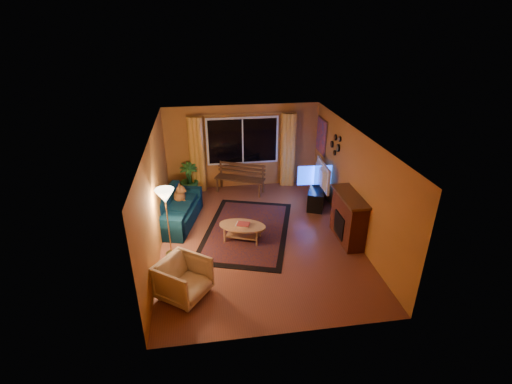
{
  "coord_description": "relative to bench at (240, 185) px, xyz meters",
  "views": [
    {
      "loc": [
        -1.15,
        -7.42,
        4.81
      ],
      "look_at": [
        0.0,
        0.3,
        1.05
      ],
      "focal_mm": 26.0,
      "sensor_mm": 36.0,
      "label": 1
    }
  ],
  "objects": [
    {
      "name": "curtain_left",
      "position": [
        -1.2,
        0.36,
        0.9
      ],
      "size": [
        0.36,
        0.36,
        2.24
      ],
      "primitive_type": "cylinder",
      "color": "gold",
      "rests_on": "ground"
    },
    {
      "name": "dog",
      "position": [
        -1.7,
        -1.13,
        0.38
      ],
      "size": [
        0.41,
        0.48,
        0.44
      ],
      "primitive_type": null,
      "rotation": [
        0.0,
        0.0,
        0.35
      ],
      "color": "#A25C2C",
      "rests_on": "sofa"
    },
    {
      "name": "painting",
      "position": [
        2.37,
        -0.07,
        1.43
      ],
      "size": [
        0.04,
        0.76,
        0.96
      ],
      "primitive_type": "cube",
      "color": "#E84523",
      "rests_on": "wall_right"
    },
    {
      "name": "ceiling",
      "position": [
        0.15,
        -2.52,
        2.29
      ],
      "size": [
        4.5,
        6.0,
        0.02
      ],
      "primitive_type": "cube",
      "color": "white",
      "rests_on": "ground"
    },
    {
      "name": "tv_console",
      "position": [
        2.05,
        -1.04,
        0.04
      ],
      "size": [
        0.85,
        1.31,
        0.52
      ],
      "primitive_type": "cube",
      "rotation": [
        0.0,
        0.0,
        -0.38
      ],
      "color": "black",
      "rests_on": "ground"
    },
    {
      "name": "armchair",
      "position": [
        -1.52,
        -4.33,
        0.2
      ],
      "size": [
        1.1,
        1.11,
        0.84
      ],
      "primitive_type": "imported",
      "rotation": [
        0.0,
        0.0,
        0.93
      ],
      "color": "beige",
      "rests_on": "ground"
    },
    {
      "name": "sofa",
      "position": [
        -1.75,
        -1.55,
        0.16
      ],
      "size": [
        1.26,
        2.02,
        0.76
      ],
      "primitive_type": "cube",
      "rotation": [
        0.0,
        0.0,
        -0.26
      ],
      "color": "#072437",
      "rests_on": "ground"
    },
    {
      "name": "wall_back",
      "position": [
        0.15,
        0.49,
        1.03
      ],
      "size": [
        4.5,
        0.02,
        2.5
      ],
      "primitive_type": "cube",
      "color": "#BE7531",
      "rests_on": "ground"
    },
    {
      "name": "curtain_right",
      "position": [
        1.5,
        0.36,
        0.9
      ],
      "size": [
        0.36,
        0.36,
        2.24
      ],
      "primitive_type": "cylinder",
      "color": "gold",
      "rests_on": "ground"
    },
    {
      "name": "coffee_table",
      "position": [
        -0.22,
        -2.58,
        -0.02
      ],
      "size": [
        1.41,
        1.41,
        0.4
      ],
      "primitive_type": "cylinder",
      "rotation": [
        0.0,
        0.0,
        -0.35
      ],
      "color": "tan",
      "rests_on": "ground"
    },
    {
      "name": "bench",
      "position": [
        0.0,
        0.0,
        0.0
      ],
      "size": [
        1.5,
        1.0,
        0.44
      ],
      "primitive_type": "cube",
      "rotation": [
        0.0,
        0.0,
        -0.43
      ],
      "color": "#492B19",
      "rests_on": "ground"
    },
    {
      "name": "wall_right",
      "position": [
        2.41,
        -2.52,
        1.03
      ],
      "size": [
        0.02,
        6.0,
        2.5
      ],
      "primitive_type": "cube",
      "color": "#BE7531",
      "rests_on": "ground"
    },
    {
      "name": "floor",
      "position": [
        0.15,
        -2.52,
        -0.23
      ],
      "size": [
        4.5,
        6.0,
        0.02
      ],
      "primitive_type": "cube",
      "color": "brown",
      "rests_on": "ground"
    },
    {
      "name": "potted_plant",
      "position": [
        -1.48,
        0.15,
        0.26
      ],
      "size": [
        0.59,
        0.59,
        0.95
      ],
      "primitive_type": "imported",
      "rotation": [
        0.0,
        0.0,
        0.11
      ],
      "color": "#235B1E",
      "rests_on": "ground"
    },
    {
      "name": "floor_lamp",
      "position": [
        -1.85,
        -2.93,
        0.58
      ],
      "size": [
        0.29,
        0.29,
        1.6
      ],
      "primitive_type": "cylinder",
      "rotation": [
        0.0,
        0.0,
        -0.08
      ],
      "color": "#BF8C3F",
      "rests_on": "ground"
    },
    {
      "name": "mirror_cluster",
      "position": [
        2.36,
        -1.22,
        1.58
      ],
      "size": [
        0.06,
        0.6,
        0.56
      ],
      "primitive_type": null,
      "color": "black",
      "rests_on": "wall_right"
    },
    {
      "name": "curtain_rod",
      "position": [
        0.15,
        0.38,
        2.03
      ],
      "size": [
        3.2,
        0.03,
        0.03
      ],
      "primitive_type": "cylinder",
      "rotation": [
        0.0,
        1.57,
        0.0
      ],
      "color": "#BF8C3F",
      "rests_on": "wall_back"
    },
    {
      "name": "fireplace",
      "position": [
        2.2,
        -2.92,
        0.33
      ],
      "size": [
        0.4,
        1.2,
        1.1
      ],
      "primitive_type": "cube",
      "color": "maroon",
      "rests_on": "ground"
    },
    {
      "name": "rug",
      "position": [
        -0.07,
        -2.2,
        -0.21
      ],
      "size": [
        2.78,
        3.53,
        0.02
      ],
      "primitive_type": "cube",
      "rotation": [
        0.0,
        0.0,
        -0.3
      ],
      "color": "#6B2508",
      "rests_on": "ground"
    },
    {
      "name": "wall_left",
      "position": [
        -2.11,
        -2.52,
        1.03
      ],
      "size": [
        0.02,
        6.0,
        2.5
      ],
      "primitive_type": "cube",
      "color": "#BE7531",
      "rests_on": "ground"
    },
    {
      "name": "window",
      "position": [
        0.15,
        0.42,
        1.23
      ],
      "size": [
        2.0,
        0.02,
        1.3
      ],
      "primitive_type": "cube",
      "color": "black",
      "rests_on": "wall_back"
    },
    {
      "name": "television",
      "position": [
        2.05,
        -1.04,
        0.65
      ],
      "size": [
        0.22,
        1.21,
        0.69
      ],
      "primitive_type": "imported",
      "rotation": [
        0.0,
        0.0,
        1.52
      ],
      "color": "black",
      "rests_on": "tv_console"
    }
  ]
}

